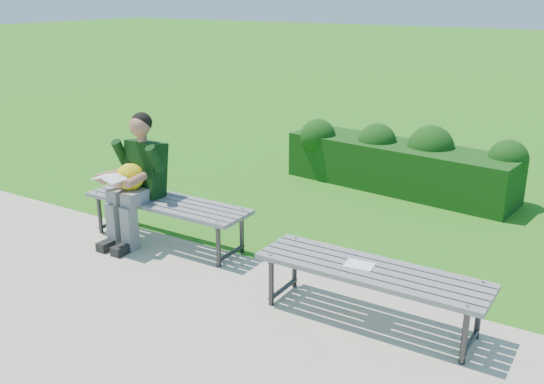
# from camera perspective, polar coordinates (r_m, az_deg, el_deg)

# --- Properties ---
(ground) EXTENTS (80.00, 80.00, 0.00)m
(ground) POSITION_cam_1_polar(r_m,az_deg,el_deg) (5.99, -3.20, -6.01)
(ground) COLOR #1C781A
(ground) RESTS_ON ground
(walkway) EXTENTS (30.00, 3.50, 0.02)m
(walkway) POSITION_cam_1_polar(r_m,az_deg,el_deg) (4.83, -15.50, -13.02)
(walkway) COLOR beige
(walkway) RESTS_ON ground
(hedge) EXTENTS (3.12, 1.10, 0.87)m
(hedge) POSITION_cam_1_polar(r_m,az_deg,el_deg) (8.03, 12.04, 2.89)
(hedge) COLOR #0E3B0F
(hedge) RESTS_ON ground
(bench_left) EXTENTS (1.80, 0.50, 0.46)m
(bench_left) POSITION_cam_1_polar(r_m,az_deg,el_deg) (6.19, -9.85, -1.30)
(bench_left) COLOR gray
(bench_left) RESTS_ON walkway
(bench_right) EXTENTS (1.80, 0.50, 0.46)m
(bench_right) POSITION_cam_1_polar(r_m,az_deg,el_deg) (4.72, 9.30, -7.70)
(bench_right) COLOR gray
(bench_right) RESTS_ON walkway
(seated_boy) EXTENTS (0.56, 0.76, 1.31)m
(seated_boy) POSITION_cam_1_polar(r_m,az_deg,el_deg) (6.23, -12.68, 1.54)
(seated_boy) COLOR gray
(seated_boy) RESTS_ON walkway
(paper_sheet) EXTENTS (0.24, 0.19, 0.01)m
(paper_sheet) POSITION_cam_1_polar(r_m,az_deg,el_deg) (4.73, 8.21, -6.81)
(paper_sheet) COLOR white
(paper_sheet) RESTS_ON bench_right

